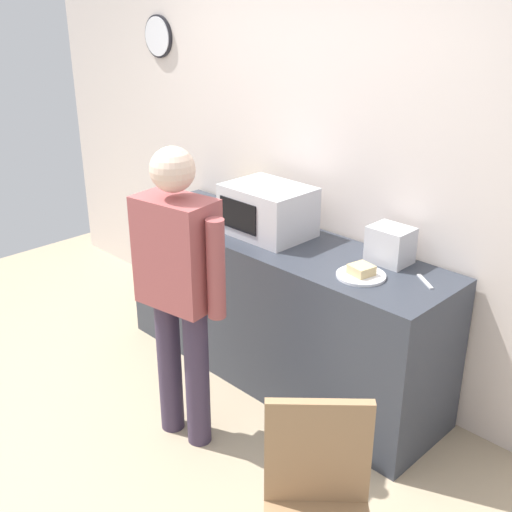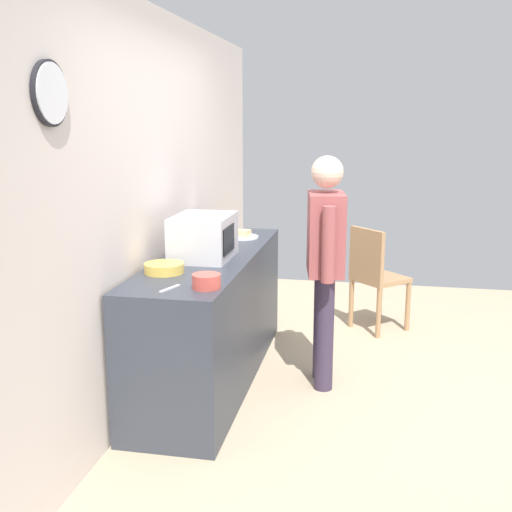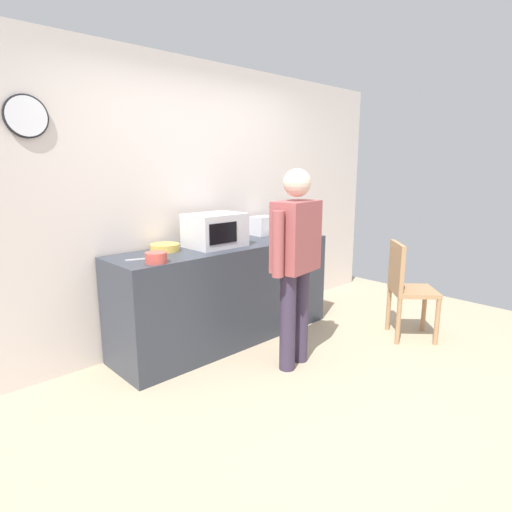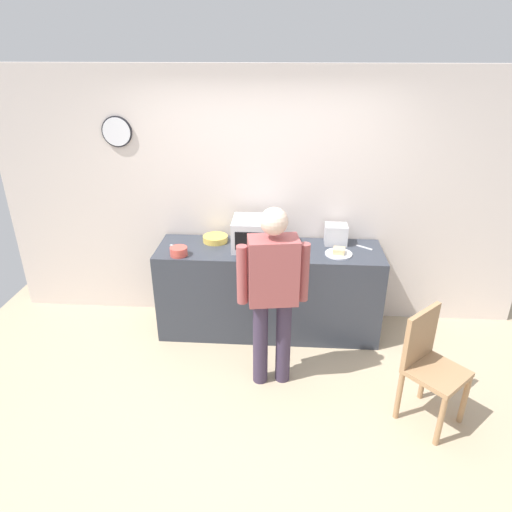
% 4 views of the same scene
% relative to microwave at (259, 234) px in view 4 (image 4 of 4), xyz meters
% --- Properties ---
extents(ground_plane, '(6.00, 6.00, 0.00)m').
position_rel_microwave_xyz_m(ground_plane, '(0.02, -1.24, -1.08)').
color(ground_plane, tan).
extents(back_wall, '(5.40, 0.13, 2.60)m').
position_rel_microwave_xyz_m(back_wall, '(0.02, 0.36, 0.22)').
color(back_wall, silver).
rests_on(back_wall, ground_plane).
extents(kitchen_counter, '(2.21, 0.62, 0.93)m').
position_rel_microwave_xyz_m(kitchen_counter, '(0.11, -0.02, -0.61)').
color(kitchen_counter, '#333842').
rests_on(kitchen_counter, ground_plane).
extents(microwave, '(0.50, 0.39, 0.30)m').
position_rel_microwave_xyz_m(microwave, '(0.00, 0.00, 0.00)').
color(microwave, silver).
rests_on(microwave, kitchen_counter).
extents(sandwich_plate, '(0.26, 0.26, 0.07)m').
position_rel_microwave_xyz_m(sandwich_plate, '(0.77, -0.10, -0.13)').
color(sandwich_plate, white).
rests_on(sandwich_plate, kitchen_counter).
extents(salad_bowl, '(0.25, 0.25, 0.06)m').
position_rel_microwave_xyz_m(salad_bowl, '(-0.45, 0.13, -0.12)').
color(salad_bowl, gold).
rests_on(salad_bowl, kitchen_counter).
extents(cereal_bowl, '(0.17, 0.17, 0.08)m').
position_rel_microwave_xyz_m(cereal_bowl, '(-0.74, -0.23, -0.11)').
color(cereal_bowl, '#C64C42').
rests_on(cereal_bowl, kitchen_counter).
extents(toaster, '(0.22, 0.18, 0.20)m').
position_rel_microwave_xyz_m(toaster, '(0.76, 0.16, -0.05)').
color(toaster, silver).
rests_on(toaster, kitchen_counter).
extents(fork_utensil, '(0.17, 0.08, 0.01)m').
position_rel_microwave_xyz_m(fork_utensil, '(-0.80, -0.03, -0.15)').
color(fork_utensil, silver).
rests_on(fork_utensil, kitchen_counter).
extents(spoon_utensil, '(0.15, 0.12, 0.01)m').
position_rel_microwave_xyz_m(spoon_utensil, '(1.04, 0.07, -0.15)').
color(spoon_utensil, silver).
rests_on(spoon_utensil, kitchen_counter).
extents(person_standing, '(0.58, 0.30, 1.63)m').
position_rel_microwave_xyz_m(person_standing, '(0.17, -0.82, -0.13)').
color(person_standing, '#392E45').
rests_on(person_standing, ground_plane).
extents(wooden_chair, '(0.57, 0.57, 0.94)m').
position_rel_microwave_xyz_m(wooden_chair, '(1.39, -1.17, -0.56)').
color(wooden_chair, '#A87F56').
rests_on(wooden_chair, ground_plane).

